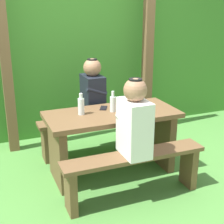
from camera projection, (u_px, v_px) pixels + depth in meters
ground_plane at (112, 171)px, 3.70m from camera, size 12.00×12.00×0.00m
hedge_backdrop at (70, 62)px, 4.84m from camera, size 6.40×0.74×1.94m
pergola_post_left at (6, 62)px, 3.89m from camera, size 0.12×0.12×2.26m
pergola_post_right at (148, 53)px, 4.56m from camera, size 0.12×0.12×2.26m
picnic_table at (112, 132)px, 3.55m from camera, size 1.40×0.64×0.70m
bench_near at (134, 167)px, 3.11m from camera, size 1.40×0.24×0.47m
bench_far at (95, 127)px, 4.08m from camera, size 1.40×0.24×0.47m
person_white_shirt at (134, 121)px, 2.96m from camera, size 0.25×0.35×0.72m
person_black_coat at (93, 91)px, 3.92m from camera, size 0.25×0.35×0.72m
drinking_glass at (136, 105)px, 3.58m from camera, size 0.07×0.07×0.08m
bottle_left at (113, 103)px, 3.47m from camera, size 0.06×0.06×0.22m
bottle_right at (81, 106)px, 3.38m from camera, size 0.07×0.07×0.23m
cell_phone at (104, 108)px, 3.60m from camera, size 0.13×0.16×0.01m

